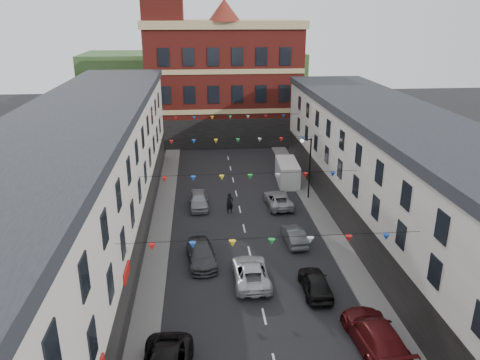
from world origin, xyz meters
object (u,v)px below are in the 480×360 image
object	(u,v)px
car_right_c	(376,335)
moving_car	(251,272)
car_left_e	(199,200)
car_right_e	(294,235)
street_lamp	(308,160)
car_left_d	(201,254)
white_van	(287,172)
car_right_f	(278,199)
pedestrian	(230,203)
car_right_d	(315,283)

from	to	relation	value
car_right_c	moving_car	world-z (taller)	car_right_c
car_left_e	car_right_e	xyz separation A→B (m)	(7.31, -7.73, -0.07)
car_left_e	moving_car	bearing A→B (deg)	-77.26
street_lamp	car_right_c	xyz separation A→B (m)	(-1.05, -21.23, -3.09)
car_left_d	car_left_e	xyz separation A→B (m)	(-0.11, 10.17, 0.03)
street_lamp	car_left_e	bearing A→B (deg)	-173.60
car_left_d	white_van	xyz separation A→B (m)	(9.20, 15.98, 0.47)
car_right_f	moving_car	xyz separation A→B (m)	(-3.96, -12.62, 0.03)
car_right_e	car_right_f	size ratio (longest dim) A/B	0.82
white_van	street_lamp	bearing A→B (deg)	-75.36
car_right_f	pedestrian	xyz separation A→B (m)	(-4.56, -1.27, 0.30)
car_right_c	car_right_e	xyz separation A→B (m)	(-1.90, 12.34, -0.17)
car_left_e	car_right_f	size ratio (longest dim) A/B	0.89
car_right_e	moving_car	xyz separation A→B (m)	(-3.96, -5.21, 0.05)
car_right_f	car_left_e	bearing A→B (deg)	-5.27
street_lamp	car_right_c	bearing A→B (deg)	-92.83
street_lamp	car_right_e	size ratio (longest dim) A/B	1.54
car_right_c	white_van	xyz separation A→B (m)	(0.10, 25.89, 0.34)
street_lamp	car_right_f	size ratio (longest dim) A/B	1.27
car_right_d	moving_car	bearing A→B (deg)	-22.53
street_lamp	car_right_c	world-z (taller)	street_lamp
car_right_c	car_right_f	distance (m)	19.85
car_right_e	car_left_e	bearing A→B (deg)	-49.52
car_left_d	moving_car	world-z (taller)	moving_car
car_left_e	pedestrian	xyz separation A→B (m)	(2.75, -1.60, 0.24)
car_right_c	moving_car	distance (m)	9.23
car_right_e	car_right_f	world-z (taller)	car_right_f
car_right_e	white_van	distance (m)	13.70
car_right_c	car_right_e	size ratio (longest dim) A/B	1.45
street_lamp	car_left_d	size ratio (longest dim) A/B	1.28
car_left_e	white_van	size ratio (longest dim) A/B	0.80
car_left_e	car_right_f	world-z (taller)	car_left_e
car_right_e	pedestrian	size ratio (longest dim) A/B	2.04
car_right_d	white_van	size ratio (longest dim) A/B	0.79
car_left_d	car_right_c	xyz separation A→B (m)	(9.10, -9.91, 0.13)
moving_car	white_van	distance (m)	19.69
car_right_e	white_van	xyz separation A→B (m)	(2.00, 13.55, 0.51)
car_left_e	car_right_f	distance (m)	7.32
street_lamp	car_right_c	size ratio (longest dim) A/B	1.07
car_right_f	moving_car	bearing A→B (deg)	69.88
moving_car	pedestrian	bearing A→B (deg)	-87.24
pedestrian	car_right_c	bearing A→B (deg)	-89.02
car_left_d	pedestrian	bearing A→B (deg)	66.80
street_lamp	pedestrian	distance (m)	8.52
car_left_d	car_right_d	bearing A→B (deg)	-37.88
car_right_f	pedestrian	size ratio (longest dim) A/B	2.48
street_lamp	car_left_e	size ratio (longest dim) A/B	1.43
car_left_d	car_right_f	world-z (taller)	car_left_d
car_right_c	car_right_e	distance (m)	12.49
car_right_d	pedestrian	xyz separation A→B (m)	(-4.56, 13.04, 0.25)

